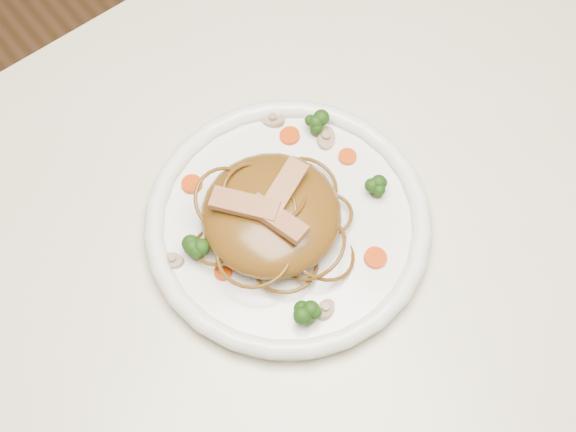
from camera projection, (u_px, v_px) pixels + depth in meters
ground at (302, 423)px, 1.52m from camera, size 4.00×4.00×0.00m
table at (311, 292)px, 0.94m from camera, size 1.20×0.80×0.75m
plate at (288, 226)px, 0.85m from camera, size 0.31×0.31×0.02m
noodle_mound at (271, 214)px, 0.82m from camera, size 0.14×0.14×0.05m
chicken_a at (283, 189)px, 0.80m from camera, size 0.07×0.05×0.01m
chicken_b at (245, 205)px, 0.80m from camera, size 0.06×0.07×0.01m
chicken_c at (277, 219)px, 0.79m from camera, size 0.03×0.07×0.01m
broccoli_0 at (317, 124)px, 0.88m from camera, size 0.03×0.03×0.03m
broccoli_1 at (196, 248)px, 0.82m from camera, size 0.03×0.03×0.03m
broccoli_2 at (308, 313)px, 0.79m from camera, size 0.03×0.03×0.03m
broccoli_3 at (378, 186)px, 0.85m from camera, size 0.03×0.03×0.03m
carrot_0 at (290, 136)px, 0.89m from camera, size 0.02×0.02×0.00m
carrot_1 at (223, 272)px, 0.82m from camera, size 0.02×0.02×0.00m
carrot_2 at (347, 157)px, 0.88m from camera, size 0.02×0.02×0.00m
carrot_3 at (192, 184)px, 0.86m from camera, size 0.02×0.02×0.00m
carrot_4 at (375, 258)px, 0.83m from camera, size 0.03×0.03×0.00m
mushroom_0 at (326, 309)px, 0.80m from camera, size 0.03×0.03×0.01m
mushroom_1 at (326, 138)px, 0.89m from camera, size 0.04×0.04×0.01m
mushroom_2 at (173, 260)px, 0.82m from camera, size 0.03×0.03×0.01m
mushroom_3 at (273, 120)px, 0.90m from camera, size 0.04×0.04×0.01m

